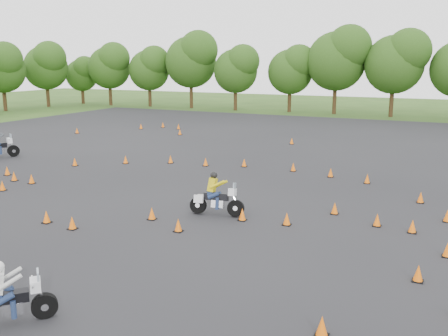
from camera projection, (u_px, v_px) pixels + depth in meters
ground at (180, 219)px, 19.03m from camera, size 140.00×140.00×0.00m
asphalt_pad at (241, 184)px, 24.34m from camera, size 62.00×62.00×0.00m
treeline at (398, 74)px, 47.24m from camera, size 87.40×32.59×11.04m
traffic_cones at (234, 187)px, 22.94m from camera, size 36.26×32.30×0.45m
rider_yellow at (216, 195)px, 19.22m from camera, size 2.25×1.01×1.68m
rider_white at (10, 292)px, 11.27m from camera, size 1.84×1.90×1.56m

